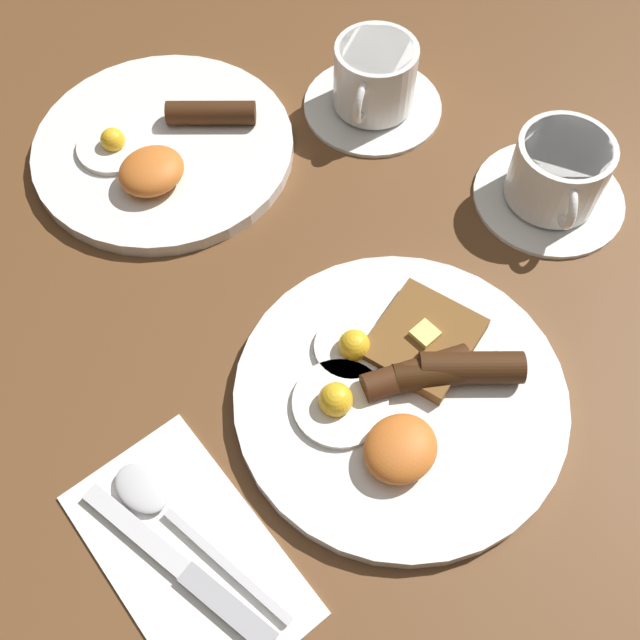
# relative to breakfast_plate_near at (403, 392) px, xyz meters

# --- Properties ---
(ground_plane) EXTENTS (3.00, 3.00, 0.00)m
(ground_plane) POSITION_rel_breakfast_plate_near_xyz_m (-0.00, 0.00, -0.01)
(ground_plane) COLOR brown
(breakfast_plate_near) EXTENTS (0.28, 0.28, 0.04)m
(breakfast_plate_near) POSITION_rel_breakfast_plate_near_xyz_m (0.00, 0.00, 0.00)
(breakfast_plate_near) COLOR white
(breakfast_plate_near) RESTS_ON ground_plane
(breakfast_plate_far) EXTENTS (0.27, 0.27, 0.05)m
(breakfast_plate_far) POSITION_rel_breakfast_plate_near_xyz_m (0.03, 0.36, -0.00)
(breakfast_plate_far) COLOR white
(breakfast_plate_far) RESTS_ON ground_plane
(teacup_near) EXTENTS (0.15, 0.15, 0.08)m
(teacup_near) POSITION_rel_breakfast_plate_near_xyz_m (0.27, 0.04, 0.02)
(teacup_near) COLOR white
(teacup_near) RESTS_ON ground_plane
(teacup_far) EXTENTS (0.15, 0.15, 0.08)m
(teacup_far) POSITION_rel_breakfast_plate_near_xyz_m (0.24, 0.26, 0.02)
(teacup_far) COLOR white
(teacup_far) RESTS_ON ground_plane
(napkin) EXTENTS (0.14, 0.21, 0.01)m
(napkin) POSITION_rel_breakfast_plate_near_xyz_m (-0.21, 0.03, -0.01)
(napkin) COLOR white
(napkin) RESTS_ON ground_plane
(knife) EXTENTS (0.04, 0.19, 0.01)m
(knife) POSITION_rel_breakfast_plate_near_xyz_m (-0.22, 0.02, -0.01)
(knife) COLOR silver
(knife) RESTS_ON napkin
(spoon) EXTENTS (0.04, 0.18, 0.01)m
(spoon) POSITION_rel_breakfast_plate_near_xyz_m (-0.21, 0.07, -0.00)
(spoon) COLOR silver
(spoon) RESTS_ON napkin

